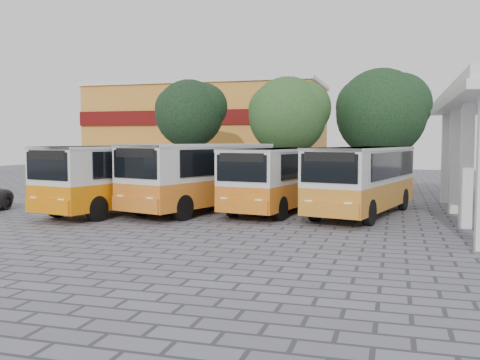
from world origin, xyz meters
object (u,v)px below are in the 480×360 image
(bus_far_left, at_px, (121,174))
(bus_centre_right, at_px, (280,175))
(bus_centre_left, at_px, (202,173))
(bus_far_right, at_px, (363,176))

(bus_far_left, relative_size, bus_centre_right, 1.05)
(bus_centre_left, bearing_deg, bus_far_right, 22.45)
(bus_centre_left, xyz_separation_m, bus_centre_right, (3.53, 0.88, -0.11))
(bus_centre_right, height_order, bus_far_right, bus_far_right)
(bus_far_left, relative_size, bus_far_right, 1.01)
(bus_far_right, bearing_deg, bus_centre_left, -160.84)
(bus_far_left, bearing_deg, bus_centre_right, 30.46)
(bus_centre_right, bearing_deg, bus_far_left, -152.84)
(bus_centre_right, xyz_separation_m, bus_far_right, (3.77, -0.23, 0.04))
(bus_far_left, xyz_separation_m, bus_centre_right, (7.02, 2.17, -0.07))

